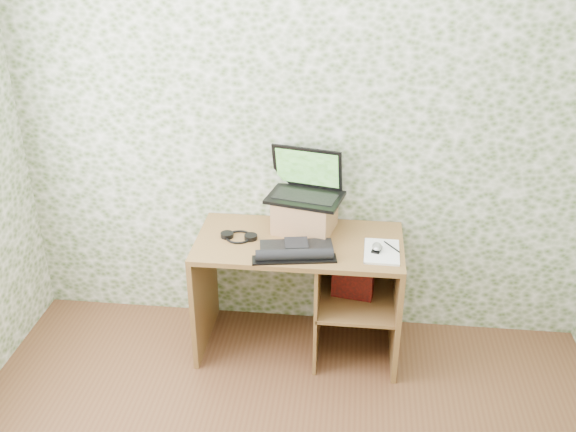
# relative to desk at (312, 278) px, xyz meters

# --- Properties ---
(wall_back) EXTENTS (3.50, 0.00, 3.50)m
(wall_back) POSITION_rel_desk_xyz_m (-0.08, 0.28, 0.82)
(wall_back) COLOR white
(wall_back) RESTS_ON ground
(desk) EXTENTS (1.20, 0.60, 0.75)m
(desk) POSITION_rel_desk_xyz_m (0.00, 0.00, 0.00)
(desk) COLOR brown
(desk) RESTS_ON floor
(riser) EXTENTS (0.39, 0.35, 0.20)m
(riser) POSITION_rel_desk_xyz_m (-0.06, 0.12, 0.37)
(riser) COLOR #9C6B46
(riser) RESTS_ON desk
(laptop) EXTENTS (0.48, 0.39, 0.28)m
(laptop) POSITION_rel_desk_xyz_m (-0.06, 0.16, 0.54)
(laptop) COLOR black
(laptop) RESTS_ON riser
(keyboard) EXTENTS (0.47, 0.30, 0.07)m
(keyboard) POSITION_rel_desk_xyz_m (-0.08, -0.19, 0.29)
(keyboard) COLOR black
(keyboard) RESTS_ON desk
(headphones) EXTENTS (0.22, 0.17, 0.03)m
(headphones) POSITION_rel_desk_xyz_m (-0.43, -0.03, 0.28)
(headphones) COLOR black
(headphones) RESTS_ON desk
(notepad) EXTENTS (0.20, 0.28, 0.01)m
(notepad) POSITION_rel_desk_xyz_m (0.40, -0.11, 0.28)
(notepad) COLOR white
(notepad) RESTS_ON desk
(mouse) EXTENTS (0.08, 0.10, 0.03)m
(mouse) POSITION_rel_desk_xyz_m (0.37, -0.11, 0.30)
(mouse) COLOR #B0B0B3
(mouse) RESTS_ON notepad
(pen) EXTENTS (0.09, 0.12, 0.01)m
(pen) POSITION_rel_desk_xyz_m (0.45, -0.07, 0.29)
(pen) COLOR black
(pen) RESTS_ON notepad
(red_box) EXTENTS (0.25, 0.12, 0.29)m
(red_box) POSITION_rel_desk_xyz_m (0.24, -0.03, 0.05)
(red_box) COLOR maroon
(red_box) RESTS_ON desk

